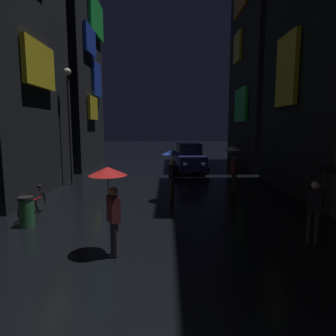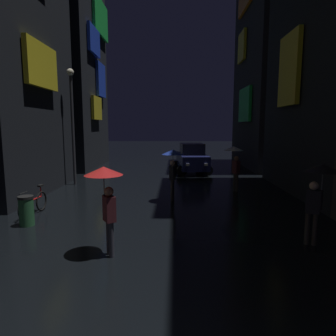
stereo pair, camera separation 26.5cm
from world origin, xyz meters
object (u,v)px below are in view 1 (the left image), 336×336
Objects in this scene: pedestrian_midstreet_left_blue at (173,160)px; streetlamp_left_far at (70,114)px; bicycle_parked_at_storefront at (33,205)px; pedestrian_far_right_black at (322,181)px; trash_bin at (27,212)px; car_distant at (189,158)px; pedestrian_midstreet_centre_clear at (233,156)px; pedestrian_near_crossing_red at (110,186)px.

pedestrian_midstreet_left_blue is 0.36× the size of streetlamp_left_far.
bicycle_parked_at_storefront is 0.31× the size of streetlamp_left_far.
streetlamp_left_far reaches higher than bicycle_parked_at_storefront.
pedestrian_midstreet_left_blue is 1.00× the size of pedestrian_far_right_black.
streetlamp_left_far is 6.36× the size of trash_bin.
car_distant is at bearing 62.44° from trash_bin.
pedestrian_midstreet_centre_clear and pedestrian_far_right_black have the same top height.
streetlamp_left_far reaches higher than pedestrian_midstreet_left_blue.
car_distant is at bearing 106.17° from pedestrian_midstreet_centre_clear.
pedestrian_midstreet_centre_clear is 6.01m from car_distant.
pedestrian_midstreet_centre_clear is 2.28× the size of trash_bin.
car_distant is (1.20, 7.69, -0.74)m from pedestrian_midstreet_left_blue.
pedestrian_near_crossing_red is 8.44m from pedestrian_midstreet_centre_clear.
bicycle_parked_at_storefront is at bearing 105.31° from trash_bin.
pedestrian_midstreet_left_blue is 5.65m from trash_bin.
pedestrian_midstreet_centre_clear is 8.77m from bicycle_parked_at_storefront.
pedestrian_far_right_black is 8.41m from trash_bin.
pedestrian_far_right_black is (5.26, 0.67, 0.00)m from pedestrian_near_crossing_red.
car_distant is at bearing 34.14° from streetlamp_left_far.
pedestrian_near_crossing_red is 1.00× the size of pedestrian_midstreet_left_blue.
pedestrian_near_crossing_red and pedestrian_far_right_black have the same top height.
pedestrian_midstreet_left_blue is 5.89m from pedestrian_far_right_black.
pedestrian_far_right_black is at bearing -82.51° from pedestrian_midstreet_centre_clear.
pedestrian_midstreet_left_blue reaches higher than bicycle_parked_at_storefront.
trash_bin is (-5.69, -10.91, -0.46)m from car_distant.
pedestrian_near_crossing_red and pedestrian_midstreet_left_blue have the same top height.
pedestrian_midstreet_left_blue is 7.82m from car_distant.
bicycle_parked_at_storefront is 1.14m from trash_bin.
pedestrian_midstreet_centre_clear reaches higher than bicycle_parked_at_storefront.
trash_bin is (-2.96, 2.02, -1.20)m from pedestrian_near_crossing_red.
pedestrian_midstreet_centre_clear is 0.50× the size of car_distant.
bicycle_parked_at_storefront is (-7.65, -4.08, -1.28)m from pedestrian_midstreet_centre_clear.
car_distant is (-2.52, 12.26, -0.74)m from pedestrian_far_right_black.
bicycle_parked_at_storefront is at bearing 164.00° from pedestrian_far_right_black.
car_distant is (2.74, 12.93, -0.74)m from pedestrian_near_crossing_red.
car_distant is (5.99, 9.82, 0.54)m from bicycle_parked_at_storefront.
pedestrian_midstreet_centre_clear is (4.40, 7.20, 0.00)m from pedestrian_near_crossing_red.
pedestrian_near_crossing_red is 4.68m from bicycle_parked_at_storefront.
pedestrian_midstreet_centre_clear is 9.07m from trash_bin.
streetlamp_left_far is (-0.40, 5.48, 3.28)m from bicycle_parked_at_storefront.
pedestrian_near_crossing_red is at bearing -106.29° from pedestrian_midstreet_left_blue.
pedestrian_near_crossing_red is 2.28× the size of trash_bin.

